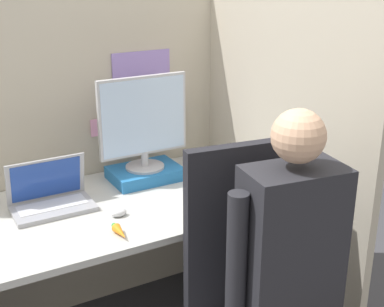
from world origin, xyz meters
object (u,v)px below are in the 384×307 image
(stapler, at_px, (239,178))
(person, at_px, (300,272))
(carrot_toy, at_px, (120,232))
(monitor, at_px, (143,121))
(office_chair, at_px, (263,298))
(laptop, at_px, (51,199))
(paper_box, at_px, (145,173))

(stapler, bearing_deg, person, -109.79)
(stapler, distance_m, carrot_toy, 0.74)
(monitor, xyz_separation_m, person, (0.10, -1.05, -0.28))
(carrot_toy, xyz_separation_m, office_chair, (0.40, -0.40, -0.20))
(laptop, bearing_deg, office_chair, -54.07)
(paper_box, xyz_separation_m, office_chair, (0.07, -0.88, -0.21))
(person, bearing_deg, laptop, 121.85)
(monitor, xyz_separation_m, office_chair, (0.07, -0.88, -0.48))
(carrot_toy, relative_size, office_chair, 0.10)
(person, bearing_deg, office_chair, 97.88)
(monitor, bearing_deg, paper_box, -90.00)
(carrot_toy, bearing_deg, monitor, 55.73)
(stapler, bearing_deg, carrot_toy, -163.18)
(stapler, height_order, office_chair, office_chair)
(monitor, distance_m, laptop, 0.56)
(laptop, distance_m, office_chair, 0.99)
(paper_box, distance_m, carrot_toy, 0.58)
(carrot_toy, height_order, person, person)
(stapler, distance_m, person, 0.83)
(paper_box, height_order, laptop, laptop)
(monitor, distance_m, person, 1.09)
(paper_box, distance_m, monitor, 0.27)
(paper_box, distance_m, stapler, 0.46)
(carrot_toy, bearing_deg, stapler, 16.82)
(office_chair, bearing_deg, stapler, 63.65)
(office_chair, bearing_deg, paper_box, 94.68)
(paper_box, height_order, office_chair, office_chair)
(monitor, xyz_separation_m, laptop, (-0.49, -0.10, -0.25))
(monitor, relative_size, person, 0.34)
(carrot_toy, distance_m, office_chair, 0.60)
(stapler, bearing_deg, office_chair, -116.35)
(carrot_toy, relative_size, person, 0.09)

